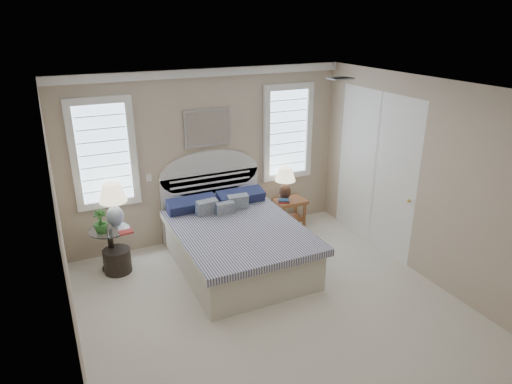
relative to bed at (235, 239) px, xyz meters
The scene contains 21 objects.
floor 1.51m from the bed, 90.00° to the right, with size 4.50×5.00×0.01m, color beige.
ceiling 2.74m from the bed, 90.00° to the right, with size 4.50×5.00×0.01m, color white.
wall_back 1.42m from the bed, 90.00° to the left, with size 4.50×0.02×2.70m, color tan.
wall_left 2.85m from the bed, 147.06° to the right, with size 0.02×5.00×2.70m, color tan.
wall_right 2.85m from the bed, 32.94° to the right, with size 0.02×5.00×2.70m, color tan.
crown_molding 2.47m from the bed, 90.00° to the left, with size 4.50×0.08×0.12m, color white.
hvac_vent 2.67m from the bed, 28.73° to the right, with size 0.30×0.20×0.02m, color #B2B2B2.
switch_plate 1.59m from the bed, 132.76° to the left, with size 0.08×0.01×0.12m, color white.
window_left 2.22m from the bed, 146.59° to the left, with size 0.90×0.06×1.60m, color silver.
window_right 2.12m from the bed, 36.14° to the left, with size 0.90×0.06×1.60m, color silver.
painting 1.75m from the bed, 90.00° to the left, with size 0.74×0.04×0.58m, color silver.
closet_door 2.39m from the bed, ahead, with size 0.02×1.80×2.40m, color white.
bed is the anchor object (origin of this frame).
side_table_left 1.75m from the bed, 160.26° to the left, with size 0.56×0.56×0.63m.
nightstand_right 1.47m from the bed, 28.03° to the left, with size 0.50×0.40×0.53m.
floor_pot 1.69m from the bed, 163.25° to the left, with size 0.38×0.38×0.35m, color black.
lamp_left 1.80m from the bed, 155.82° to the left, with size 0.47×0.47×0.63m.
lamp_right 1.54m from the bed, 31.95° to the left, with size 0.35×0.35×0.55m.
potted_plant 1.88m from the bed, 163.40° to the left, with size 0.19×0.19×0.33m, color #356528.
books_left 1.52m from the bed, 165.65° to the left, with size 0.19×0.14×0.02m.
books_right 1.32m from the bed, 28.97° to the left, with size 0.22×0.20×0.05m.
Camera 1 is at (-2.23, -4.02, 3.41)m, focal length 32.00 mm.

